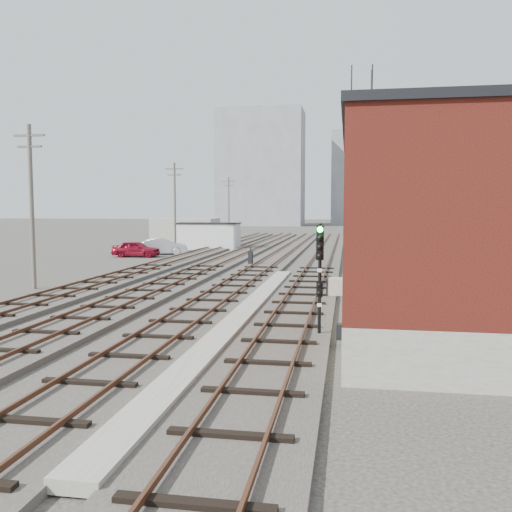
% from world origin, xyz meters
% --- Properties ---
extents(ground, '(320.00, 320.00, 0.00)m').
position_xyz_m(ground, '(0.00, 60.00, 0.00)').
color(ground, '#282621').
rests_on(ground, ground).
extents(track_right, '(3.20, 90.00, 0.39)m').
position_xyz_m(track_right, '(2.50, 39.00, 0.11)').
color(track_right, '#332D28').
rests_on(track_right, ground).
extents(track_mid_right, '(3.20, 90.00, 0.39)m').
position_xyz_m(track_mid_right, '(-1.50, 39.00, 0.11)').
color(track_mid_right, '#332D28').
rests_on(track_mid_right, ground).
extents(track_mid_left, '(3.20, 90.00, 0.39)m').
position_xyz_m(track_mid_left, '(-5.50, 39.00, 0.11)').
color(track_mid_left, '#332D28').
rests_on(track_mid_left, ground).
extents(track_left, '(3.20, 90.00, 0.39)m').
position_xyz_m(track_left, '(-9.50, 39.00, 0.11)').
color(track_left, '#332D28').
rests_on(track_left, ground).
extents(platform_curb, '(0.90, 28.00, 0.26)m').
position_xyz_m(platform_curb, '(0.50, 14.00, 0.13)').
color(platform_curb, gray).
rests_on(platform_curb, ground).
extents(brick_building, '(6.54, 12.20, 7.22)m').
position_xyz_m(brick_building, '(7.50, 12.00, 3.63)').
color(brick_building, gray).
rests_on(brick_building, ground).
extents(lattice_tower, '(1.60, 1.60, 15.00)m').
position_xyz_m(lattice_tower, '(5.50, 35.00, 7.50)').
color(lattice_tower, black).
rests_on(lattice_tower, ground).
extents(utility_pole_left_a, '(1.80, 0.24, 9.00)m').
position_xyz_m(utility_pole_left_a, '(-12.50, 20.00, 4.80)').
color(utility_pole_left_a, '#595147').
rests_on(utility_pole_left_a, ground).
extents(utility_pole_left_b, '(1.80, 0.24, 9.00)m').
position_xyz_m(utility_pole_left_b, '(-12.50, 45.00, 4.80)').
color(utility_pole_left_b, '#595147').
rests_on(utility_pole_left_b, ground).
extents(utility_pole_left_c, '(1.80, 0.24, 9.00)m').
position_xyz_m(utility_pole_left_c, '(-12.50, 70.00, 4.80)').
color(utility_pole_left_c, '#595147').
rests_on(utility_pole_left_c, ground).
extents(utility_pole_right_a, '(1.80, 0.24, 9.00)m').
position_xyz_m(utility_pole_right_a, '(6.50, 28.00, 4.80)').
color(utility_pole_right_a, '#595147').
rests_on(utility_pole_right_a, ground).
extents(utility_pole_right_b, '(1.80, 0.24, 9.00)m').
position_xyz_m(utility_pole_right_b, '(6.50, 58.00, 4.80)').
color(utility_pole_right_b, '#595147').
rests_on(utility_pole_right_b, ground).
extents(apartment_left, '(22.00, 14.00, 30.00)m').
position_xyz_m(apartment_left, '(-18.00, 135.00, 15.00)').
color(apartment_left, gray).
rests_on(apartment_left, ground).
extents(apartment_right, '(16.00, 12.00, 26.00)m').
position_xyz_m(apartment_right, '(8.00, 150.00, 13.00)').
color(apartment_right, gray).
rests_on(apartment_right, ground).
extents(shed_left, '(8.00, 5.00, 3.20)m').
position_xyz_m(shed_left, '(-16.00, 60.00, 1.60)').
color(shed_left, gray).
rests_on(shed_left, ground).
extents(shed_right, '(6.00, 6.00, 4.00)m').
position_xyz_m(shed_right, '(9.00, 70.00, 2.00)').
color(shed_right, gray).
rests_on(shed_right, ground).
extents(signal_mast, '(0.40, 0.41, 3.94)m').
position_xyz_m(signal_mast, '(3.70, 10.94, 2.30)').
color(signal_mast, gray).
rests_on(signal_mast, ground).
extents(switch_stand, '(0.37, 0.37, 1.40)m').
position_xyz_m(switch_stand, '(-2.73, 33.55, 0.66)').
color(switch_stand, black).
rests_on(switch_stand, ground).
extents(site_trailer, '(6.95, 3.09, 2.91)m').
position_xyz_m(site_trailer, '(-10.53, 50.65, 1.47)').
color(site_trailer, silver).
rests_on(site_trailer, ground).
extents(car_red, '(4.44, 1.94, 1.49)m').
position_xyz_m(car_red, '(-14.56, 39.82, 0.74)').
color(car_red, maroon).
rests_on(car_red, ground).
extents(car_silver, '(5.07, 2.97, 1.58)m').
position_xyz_m(car_silver, '(-13.12, 42.88, 0.79)').
color(car_silver, '#B1B4B9').
rests_on(car_silver, ground).
extents(car_grey, '(4.86, 2.38, 1.36)m').
position_xyz_m(car_grey, '(-11.89, 52.32, 0.68)').
color(car_grey, slate).
rests_on(car_grey, ground).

